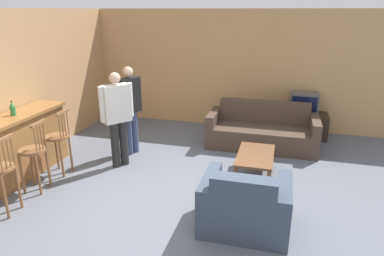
{
  "coord_description": "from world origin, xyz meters",
  "views": [
    {
      "loc": [
        1.09,
        -3.95,
        2.57
      ],
      "look_at": [
        -0.2,
        0.85,
        0.85
      ],
      "focal_mm": 32.0,
      "sensor_mm": 36.0,
      "label": 1
    }
  ],
  "objects_px": {
    "tv": "(304,103)",
    "bottle": "(13,109)",
    "bar_chair_far": "(58,141)",
    "person_by_counter": "(117,115)",
    "couch_far": "(262,132)",
    "bar_chair_near": "(1,174)",
    "person_by_window": "(130,106)",
    "tv_unit": "(301,125)",
    "coffee_table": "(255,158)",
    "bar_chair_mid": "(34,155)",
    "armchair_near": "(245,207)"
  },
  "relations": [
    {
      "from": "bar_chair_near",
      "to": "bottle",
      "type": "relative_size",
      "value": 4.75
    },
    {
      "from": "tv",
      "to": "bar_chair_mid",
      "type": "bearing_deg",
      "value": -138.54
    },
    {
      "from": "armchair_near",
      "to": "person_by_window",
      "type": "xyz_separation_m",
      "value": [
        -2.32,
        1.83,
        0.62
      ]
    },
    {
      "from": "bar_chair_mid",
      "to": "bottle",
      "type": "xyz_separation_m",
      "value": [
        -0.56,
        0.35,
        0.57
      ]
    },
    {
      "from": "armchair_near",
      "to": "bar_chair_near",
      "type": "bearing_deg",
      "value": -171.61
    },
    {
      "from": "armchair_near",
      "to": "tv_unit",
      "type": "distance_m",
      "value": 3.69
    },
    {
      "from": "couch_far",
      "to": "person_by_window",
      "type": "relative_size",
      "value": 1.28
    },
    {
      "from": "bar_chair_far",
      "to": "person_by_counter",
      "type": "xyz_separation_m",
      "value": [
        0.81,
        0.54,
        0.35
      ]
    },
    {
      "from": "bar_chair_mid",
      "to": "person_by_counter",
      "type": "relative_size",
      "value": 0.66
    },
    {
      "from": "tv",
      "to": "person_by_window",
      "type": "bearing_deg",
      "value": -150.31
    },
    {
      "from": "tv_unit",
      "to": "bottle",
      "type": "distance_m",
      "value": 5.49
    },
    {
      "from": "bar_chair_far",
      "to": "bottle",
      "type": "height_order",
      "value": "bottle"
    },
    {
      "from": "bar_chair_near",
      "to": "bar_chair_far",
      "type": "height_order",
      "value": "same"
    },
    {
      "from": "couch_far",
      "to": "tv",
      "type": "height_order",
      "value": "tv"
    },
    {
      "from": "bar_chair_mid",
      "to": "person_by_window",
      "type": "relative_size",
      "value": 0.66
    },
    {
      "from": "tv",
      "to": "person_by_counter",
      "type": "xyz_separation_m",
      "value": [
        -3.08,
        -2.33,
        0.19
      ]
    },
    {
      "from": "bar_chair_far",
      "to": "tv",
      "type": "distance_m",
      "value": 4.83
    },
    {
      "from": "armchair_near",
      "to": "person_by_window",
      "type": "relative_size",
      "value": 0.65
    },
    {
      "from": "bar_chair_near",
      "to": "tv",
      "type": "xyz_separation_m",
      "value": [
        3.89,
        4.06,
        0.17
      ]
    },
    {
      "from": "bar_chair_far",
      "to": "person_by_counter",
      "type": "relative_size",
      "value": 0.66
    },
    {
      "from": "bottle",
      "to": "tv",
      "type": "bearing_deg",
      "value": 34.79
    },
    {
      "from": "couch_far",
      "to": "bar_chair_near",
      "type": "bearing_deg",
      "value": -133.55
    },
    {
      "from": "bar_chair_mid",
      "to": "person_by_counter",
      "type": "height_order",
      "value": "person_by_counter"
    },
    {
      "from": "bar_chair_far",
      "to": "coffee_table",
      "type": "distance_m",
      "value": 3.19
    },
    {
      "from": "bar_chair_near",
      "to": "person_by_window",
      "type": "height_order",
      "value": "person_by_window"
    },
    {
      "from": "bar_chair_mid",
      "to": "couch_far",
      "type": "height_order",
      "value": "bar_chair_mid"
    },
    {
      "from": "couch_far",
      "to": "person_by_counter",
      "type": "distance_m",
      "value": 2.84
    },
    {
      "from": "bottle",
      "to": "couch_far",
      "type": "bearing_deg",
      "value": 32.12
    },
    {
      "from": "bar_chair_near",
      "to": "person_by_counter",
      "type": "bearing_deg",
      "value": 65.0
    },
    {
      "from": "armchair_near",
      "to": "tv_unit",
      "type": "bearing_deg",
      "value": 77.73
    },
    {
      "from": "couch_far",
      "to": "tv_unit",
      "type": "bearing_deg",
      "value": 45.47
    },
    {
      "from": "armchair_near",
      "to": "bar_chair_mid",
      "type": "bearing_deg",
      "value": 176.92
    },
    {
      "from": "bar_chair_far",
      "to": "couch_far",
      "type": "relative_size",
      "value": 0.51
    },
    {
      "from": "bar_chair_far",
      "to": "tv",
      "type": "xyz_separation_m",
      "value": [
        3.89,
        2.86,
        0.17
      ]
    },
    {
      "from": "person_by_counter",
      "to": "couch_far",
      "type": "bearing_deg",
      "value": 33.76
    },
    {
      "from": "bar_chair_far",
      "to": "armchair_near",
      "type": "xyz_separation_m",
      "value": [
        3.11,
        -0.74,
        -0.26
      ]
    },
    {
      "from": "coffee_table",
      "to": "person_by_window",
      "type": "relative_size",
      "value": 0.61
    },
    {
      "from": "tv",
      "to": "person_by_window",
      "type": "relative_size",
      "value": 0.35
    },
    {
      "from": "bar_chair_mid",
      "to": "coffee_table",
      "type": "relative_size",
      "value": 1.08
    },
    {
      "from": "couch_far",
      "to": "coffee_table",
      "type": "xyz_separation_m",
      "value": [
        -0.01,
        -1.38,
        0.03
      ]
    },
    {
      "from": "tv_unit",
      "to": "armchair_near",
      "type": "bearing_deg",
      "value": -102.27
    },
    {
      "from": "bar_chair_far",
      "to": "person_by_window",
      "type": "bearing_deg",
      "value": 54.28
    },
    {
      "from": "coffee_table",
      "to": "bottle",
      "type": "xyz_separation_m",
      "value": [
        -3.66,
        -0.93,
        0.8
      ]
    },
    {
      "from": "bar_chair_far",
      "to": "bottle",
      "type": "relative_size",
      "value": 4.75
    },
    {
      "from": "bar_chair_mid",
      "to": "tv_unit",
      "type": "xyz_separation_m",
      "value": [
        3.89,
        3.44,
        -0.31
      ]
    },
    {
      "from": "armchair_near",
      "to": "person_by_counter",
      "type": "xyz_separation_m",
      "value": [
        -2.3,
        1.28,
        0.61
      ]
    },
    {
      "from": "tv",
      "to": "bottle",
      "type": "bearing_deg",
      "value": -145.21
    },
    {
      "from": "tv_unit",
      "to": "bottle",
      "type": "height_order",
      "value": "bottle"
    },
    {
      "from": "bar_chair_near",
      "to": "coffee_table",
      "type": "bearing_deg",
      "value": 31.47
    },
    {
      "from": "couch_far",
      "to": "person_by_window",
      "type": "distance_m",
      "value": 2.61
    }
  ]
}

